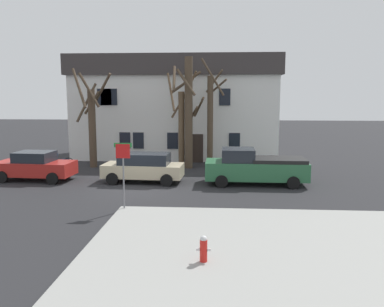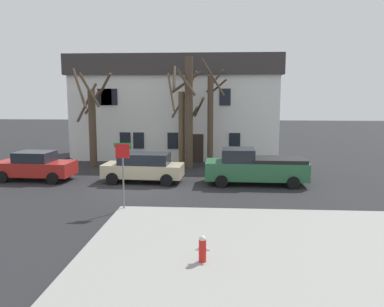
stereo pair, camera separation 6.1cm
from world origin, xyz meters
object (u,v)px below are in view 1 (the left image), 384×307
at_px(tree_bare_near, 92,121).
at_px(bicycle_leaning, 61,163).
at_px(building_main, 176,106).
at_px(tree_bare_far, 188,110).
at_px(tree_bare_end, 211,117).
at_px(fire_hydrant, 204,248).
at_px(pickup_truck_green, 255,167).
at_px(street_sign_pole, 123,164).
at_px(car_beige_wagon, 144,167).
at_px(car_red_sedan, 35,166).
at_px(tree_bare_mid, 183,123).

distance_m(tree_bare_near, bicycle_leaning, 3.55).
relative_size(building_main, tree_bare_far, 2.16).
height_order(tree_bare_near, bicycle_leaning, tree_bare_near).
xyz_separation_m(tree_bare_end, fire_hydrant, (0.16, -16.41, -2.91)).
xyz_separation_m(pickup_truck_green, bicycle_leaning, (-12.76, 4.17, -0.60)).
height_order(fire_hydrant, street_sign_pole, street_sign_pole).
height_order(car_beige_wagon, street_sign_pole, street_sign_pole).
distance_m(car_beige_wagon, pickup_truck_green, 6.29).
distance_m(tree_bare_far, pickup_truck_green, 7.00).
bearing_deg(bicycle_leaning, tree_bare_far, 4.28).
xyz_separation_m(car_red_sedan, street_sign_pole, (6.63, -5.83, 1.20)).
bearing_deg(tree_bare_near, tree_bare_end, 4.43).
bearing_deg(tree_bare_near, bicycle_leaning, -163.89).
distance_m(car_red_sedan, pickup_truck_green, 12.69).
bearing_deg(bicycle_leaning, street_sign_pole, -55.69).
bearing_deg(building_main, tree_bare_far, -76.07).
bearing_deg(tree_bare_near, fire_hydrant, -62.34).
xyz_separation_m(tree_bare_far, car_beige_wagon, (-2.18, -4.73, -3.07)).
bearing_deg(building_main, tree_bare_end, -59.88).
height_order(building_main, bicycle_leaning, building_main).
bearing_deg(tree_bare_end, car_red_sedan, -152.68).
xyz_separation_m(car_red_sedan, car_beige_wagon, (6.40, -0.09, 0.03)).
relative_size(tree_bare_far, fire_hydrant, 9.50).
distance_m(building_main, car_red_sedan, 12.87).
bearing_deg(tree_bare_mid, pickup_truck_green, -49.02).
bearing_deg(fire_hydrant, car_beige_wagon, 109.10).
bearing_deg(car_beige_wagon, tree_bare_end, 55.20).
xyz_separation_m(tree_bare_end, car_beige_wagon, (-3.69, -5.31, -2.56)).
bearing_deg(tree_bare_end, pickup_truck_green, -64.25).
distance_m(tree_bare_far, car_beige_wagon, 6.05).
bearing_deg(bicycle_leaning, fire_hydrant, -55.81).
relative_size(tree_bare_end, bicycle_leaning, 4.21).
relative_size(tree_bare_mid, fire_hydrant, 8.37).
distance_m(tree_bare_end, car_beige_wagon, 6.95).
xyz_separation_m(tree_bare_near, tree_bare_far, (6.60, 0.06, 0.74)).
relative_size(building_main, pickup_truck_green, 2.87).
distance_m(tree_bare_near, tree_bare_end, 8.14).
relative_size(tree_bare_mid, tree_bare_far, 0.88).
xyz_separation_m(tree_bare_far, tree_bare_end, (1.51, 0.57, -0.52)).
relative_size(building_main, tree_bare_mid, 2.45).
distance_m(tree_bare_end, bicycle_leaning, 10.68).
bearing_deg(pickup_truck_green, bicycle_leaning, 161.90).
xyz_separation_m(tree_bare_mid, bicycle_leaning, (-8.25, -1.02, -2.69)).
relative_size(car_red_sedan, street_sign_pole, 1.55).
distance_m(tree_bare_mid, pickup_truck_green, 7.19).
bearing_deg(car_beige_wagon, tree_bare_near, 133.42).
height_order(tree_bare_mid, bicycle_leaning, tree_bare_mid).
distance_m(tree_bare_near, street_sign_pole, 11.46).
bearing_deg(building_main, tree_bare_mid, -79.34).
relative_size(building_main, tree_bare_near, 2.39).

